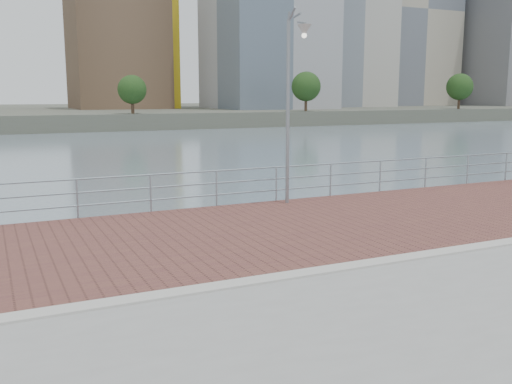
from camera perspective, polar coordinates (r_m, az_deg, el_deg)
name	(u,v)px	position (r m, az deg, el deg)	size (l,w,h in m)	color
water	(300,373)	(11.74, 4.39, -17.64)	(400.00, 400.00, 0.00)	slate
brick_lane	(228,234)	(14.08, -2.79, -4.18)	(40.00, 6.80, 0.02)	brown
curb	(301,274)	(10.96, 4.53, -8.18)	(40.00, 0.40, 0.06)	#B7B5AD
far_shore	(12,114)	(131.69, -23.24, 7.17)	(320.00, 95.00, 2.50)	#4C5142
guardrail	(184,186)	(17.07, -7.20, 0.56)	(39.06, 0.06, 1.13)	#8C9EA8
street_lamp	(295,73)	(17.32, 3.90, 11.77)	(0.41, 1.20, 5.65)	gray
shoreline_trees	(103,86)	(87.51, -15.02, 10.16)	(144.90, 5.19, 6.92)	#473323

